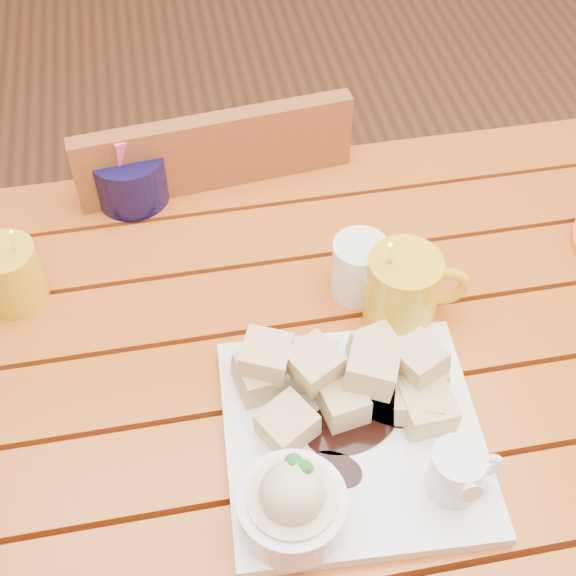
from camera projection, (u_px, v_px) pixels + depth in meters
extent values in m
cube|color=#A63E15|center=(355.00, 536.00, 0.86)|extent=(1.20, 0.11, 0.03)
cube|color=#A63E15|center=(332.00, 444.00, 0.94)|extent=(1.20, 0.11, 0.03)
cube|color=#A63E15|center=(312.00, 366.00, 1.01)|extent=(1.20, 0.11, 0.03)
cube|color=#A63E15|center=(295.00, 298.00, 1.08)|extent=(1.20, 0.11, 0.03)
cube|color=#A63E15|center=(280.00, 239.00, 1.16)|extent=(1.20, 0.11, 0.03)
cube|color=#A63E15|center=(266.00, 186.00, 1.23)|extent=(1.20, 0.11, 0.03)
cube|color=#A63E15|center=(265.00, 205.00, 1.28)|extent=(1.12, 0.04, 0.08)
cylinder|color=#A63E15|center=(543.00, 292.00, 1.59)|extent=(0.06, 0.06, 0.72)
cube|color=white|center=(353.00, 437.00, 0.92)|extent=(0.31, 0.31, 0.02)
cube|color=#BB8839|center=(314.00, 364.00, 0.91)|extent=(0.07, 0.07, 0.04)
cube|color=#BB8839|center=(287.00, 424.00, 0.89)|extent=(0.07, 0.07, 0.04)
cube|color=#BB8839|center=(377.00, 352.00, 0.96)|extent=(0.07, 0.07, 0.04)
cube|color=#BB8839|center=(258.00, 376.00, 0.94)|extent=(0.06, 0.06, 0.04)
cube|color=#BB8839|center=(420.00, 403.00, 0.91)|extent=(0.07, 0.07, 0.04)
cube|color=#BB8839|center=(343.00, 401.00, 0.91)|extent=(0.06, 0.06, 0.04)
cube|color=#BB8839|center=(421.00, 374.00, 0.94)|extent=(0.06, 0.06, 0.04)
cube|color=#BB8839|center=(371.00, 369.00, 0.90)|extent=(0.07, 0.07, 0.04)
cube|color=#BB8839|center=(427.00, 410.00, 0.91)|extent=(0.05, 0.05, 0.04)
cube|color=#BB8839|center=(315.00, 366.00, 0.95)|extent=(0.07, 0.07, 0.04)
cube|color=#BB8839|center=(420.00, 360.00, 0.91)|extent=(0.07, 0.07, 0.04)
cube|color=#BB8839|center=(266.00, 356.00, 0.91)|extent=(0.07, 0.07, 0.04)
cylinder|color=white|center=(292.00, 509.00, 0.83)|extent=(0.11, 0.11, 0.05)
cylinder|color=beige|center=(292.00, 503.00, 0.82)|extent=(0.09, 0.09, 0.03)
sphere|color=beige|center=(292.00, 493.00, 0.80)|extent=(0.07, 0.07, 0.07)
cone|color=#2A802A|center=(306.00, 470.00, 0.79)|extent=(0.04, 0.04, 0.03)
cone|color=#2A802A|center=(293.00, 463.00, 0.79)|extent=(0.03, 0.03, 0.03)
cylinder|color=white|center=(456.00, 472.00, 0.84)|extent=(0.06, 0.06, 0.06)
cylinder|color=black|center=(460.00, 459.00, 0.82)|extent=(0.05, 0.05, 0.01)
cone|color=white|center=(468.00, 486.00, 0.81)|extent=(0.02, 0.02, 0.03)
torus|color=white|center=(486.00, 465.00, 0.85)|extent=(0.04, 0.01, 0.04)
cylinder|color=gold|center=(11.00, 275.00, 1.03)|extent=(0.08, 0.08, 0.09)
cylinder|color=black|center=(3.00, 255.00, 1.00)|extent=(0.07, 0.07, 0.01)
cylinder|color=silver|center=(15.00, 252.00, 1.02)|extent=(0.03, 0.05, 0.12)
cylinder|color=gold|center=(402.00, 289.00, 1.01)|extent=(0.09, 0.09, 0.10)
cylinder|color=black|center=(406.00, 266.00, 0.97)|extent=(0.08, 0.08, 0.01)
torus|color=gold|center=(444.00, 287.00, 1.01)|extent=(0.07, 0.02, 0.06)
cylinder|color=silver|center=(391.00, 266.00, 0.98)|extent=(0.03, 0.06, 0.13)
cylinder|color=white|center=(359.00, 268.00, 1.04)|extent=(0.07, 0.07, 0.08)
cylinder|color=white|center=(361.00, 247.00, 1.01)|extent=(0.06, 0.06, 0.01)
cone|color=white|center=(368.00, 273.00, 1.00)|extent=(0.03, 0.03, 0.03)
torus|color=white|center=(391.00, 262.00, 1.05)|extent=(0.05, 0.02, 0.05)
cylinder|color=black|center=(130.00, 177.00, 1.16)|extent=(0.11, 0.11, 0.08)
cube|color=#F0417A|center=(115.00, 149.00, 1.12)|extent=(0.04, 0.02, 0.05)
cube|color=white|center=(134.00, 145.00, 1.13)|extent=(0.04, 0.03, 0.05)
cube|color=#F0417A|center=(127.00, 153.00, 1.12)|extent=(0.04, 0.03, 0.05)
cube|color=brown|center=(208.00, 247.00, 1.58)|extent=(0.45, 0.45, 0.03)
cylinder|color=brown|center=(271.00, 245.00, 1.89)|extent=(0.04, 0.04, 0.41)
cylinder|color=brown|center=(122.00, 276.00, 1.82)|extent=(0.04, 0.04, 0.41)
cylinder|color=brown|center=(317.00, 361.00, 1.67)|extent=(0.04, 0.04, 0.41)
cylinder|color=brown|center=(149.00, 402.00, 1.60)|extent=(0.04, 0.04, 0.41)
cube|color=brown|center=(222.00, 227.00, 1.29)|extent=(0.41, 0.07, 0.43)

